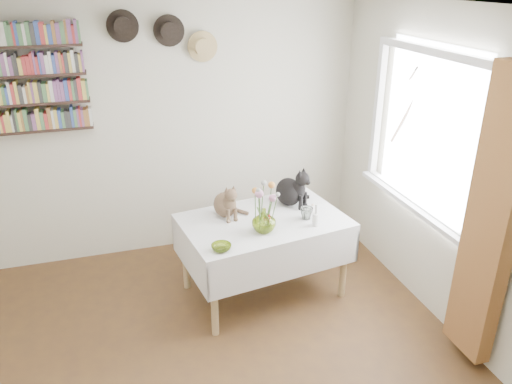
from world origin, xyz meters
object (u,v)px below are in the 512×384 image
object	(u,v)px
flower_vase	(264,220)
black_cat	(289,185)
tabby_cat	(225,199)
bookshelf_unit	(25,80)
dining_table	(264,238)

from	to	relation	value
flower_vase	black_cat	bearing A→B (deg)	49.42
tabby_cat	black_cat	distance (m)	0.61
bookshelf_unit	flower_vase	bearing A→B (deg)	-35.19
dining_table	black_cat	world-z (taller)	black_cat
tabby_cat	black_cat	size ratio (longest dim) A/B	0.86
tabby_cat	bookshelf_unit	bearing A→B (deg)	138.19
dining_table	tabby_cat	size ratio (longest dim) A/B	4.62
black_cat	flower_vase	xyz separation A→B (m)	(-0.38, -0.44, -0.08)
black_cat	flower_vase	world-z (taller)	black_cat
black_cat	tabby_cat	bearing A→B (deg)	146.59
tabby_cat	bookshelf_unit	xyz separation A→B (m)	(-1.51, 0.85, 0.94)
dining_table	flower_vase	distance (m)	0.36
flower_vase	bookshelf_unit	distance (m)	2.36
dining_table	black_cat	xyz separation A→B (m)	(0.31, 0.24, 0.37)
tabby_cat	black_cat	xyz separation A→B (m)	(0.61, 0.06, 0.03)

